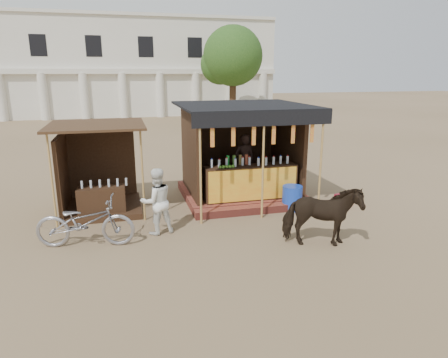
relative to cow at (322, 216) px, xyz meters
The scene contains 11 objects.
ground 1.82m from the cow, 166.34° to the left, with size 120.00×120.00×0.00m, color #846B4C.
main_stall 3.82m from the cow, 99.51° to the left, with size 3.60×3.61×2.78m.
secondary_stall 6.03m from the cow, 142.90° to the left, with size 2.40×2.40×2.38m.
cow is the anchor object (origin of this frame).
motorbike 5.08m from the cow, 165.32° to the left, with size 0.73×2.09×1.10m, color #94949C.
bystander 3.71m from the cow, 154.26° to the left, with size 0.76×0.59×1.56m, color white.
blue_barrel 2.42m from the cow, 80.65° to the left, with size 0.54×0.54×0.67m, color #183EB9.
red_crate 3.17m from the cow, 50.24° to the left, with size 0.38×0.36×0.28m, color maroon.
cooler 3.00m from the cow, 86.31° to the left, with size 0.76×0.65×0.46m.
background_building 30.74m from the cow, 96.84° to the left, with size 26.00×7.45×8.18m.
tree 23.26m from the cow, 79.51° to the left, with size 4.50×4.40×7.00m.
Camera 1 is at (-2.41, -7.64, 3.67)m, focal length 32.00 mm.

